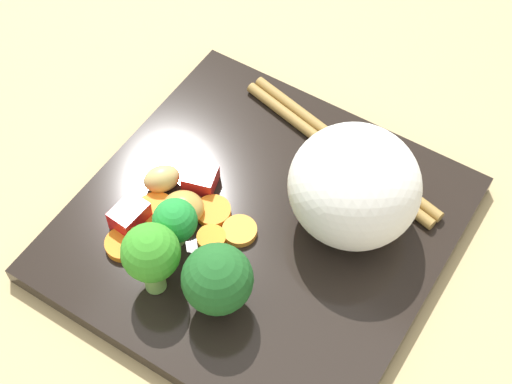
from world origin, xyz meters
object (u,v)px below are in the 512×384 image
(square_plate, at_px, (259,228))
(broccoli_floret_1, at_px, (217,279))
(carrot_slice_1, at_px, (240,231))
(chopstick_pair, at_px, (340,148))
(rice_mound, at_px, (354,186))

(square_plate, xyz_separation_m, broccoli_floret_1, (0.01, -0.07, 0.04))
(broccoli_floret_1, bearing_deg, carrot_slice_1, 109.63)
(broccoli_floret_1, xyz_separation_m, carrot_slice_1, (-0.02, 0.06, -0.03))
(broccoli_floret_1, bearing_deg, square_plate, 99.97)
(chopstick_pair, bearing_deg, square_plate, 92.30)
(rice_mound, height_order, chopstick_pair, rice_mound)
(carrot_slice_1, bearing_deg, square_plate, 64.10)
(carrot_slice_1, bearing_deg, rice_mound, 41.67)
(chopstick_pair, bearing_deg, carrot_slice_1, 89.97)
(square_plate, relative_size, carrot_slice_1, 10.20)
(broccoli_floret_1, relative_size, chopstick_pair, 0.31)
(square_plate, height_order, carrot_slice_1, carrot_slice_1)
(broccoli_floret_1, height_order, carrot_slice_1, broccoli_floret_1)
(square_plate, height_order, broccoli_floret_1, broccoli_floret_1)
(square_plate, height_order, rice_mound, rice_mound)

